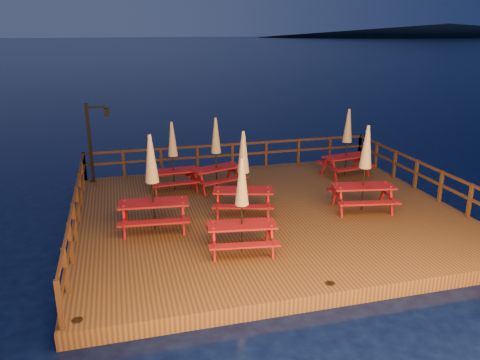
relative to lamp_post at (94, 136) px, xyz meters
The scene contains 13 objects.
ground 7.39m from the lamp_post, 40.16° to the right, with size 500.00×500.00×0.00m, color black.
deck 7.33m from the lamp_post, 40.16° to the right, with size 12.00×10.00×0.40m, color #4A2B17.
deck_piles 7.48m from the lamp_post, 40.16° to the right, with size 11.44×9.44×1.40m.
railing 6.15m from the lamp_post, 27.22° to the right, with size 11.80×9.75×1.10m.
lamp_post is the anchor object (origin of this frame).
headland_right 295.09m from the lamp_post, 49.82° to the left, with size 230.40×86.40×7.00m, color black.
picnic_table_0 3.26m from the lamp_post, 32.78° to the right, with size 1.85×1.55×2.52m.
picnic_table_1 6.43m from the lamp_post, 44.83° to the right, with size 2.21×1.98×2.67m.
picnic_table_2 9.85m from the lamp_post, 32.05° to the right, with size 2.20×1.92×2.79m.
picnic_table_3 8.02m from the lamp_post, 61.41° to the right, with size 1.98×1.71×2.57m.
picnic_table_4 9.69m from the lamp_post, 10.07° to the right, with size 2.09×1.83×2.65m.
picnic_table_5 5.33m from the lamp_post, 71.07° to the right, with size 2.14×1.82×2.85m.
picnic_table_6 4.67m from the lamp_post, 23.98° to the right, with size 2.19×1.98×2.61m.
Camera 1 is at (-4.47, -13.30, 6.11)m, focal length 35.00 mm.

